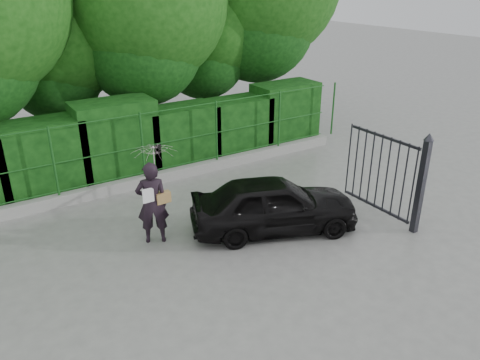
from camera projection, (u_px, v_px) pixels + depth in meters
ground at (213, 268)px, 9.38m from camera, size 80.00×80.00×0.00m
kerb at (132, 184)px, 12.79m from camera, size 14.00×0.25×0.30m
fence at (136, 146)px, 12.48m from camera, size 14.13×0.06×1.80m
hedge at (111, 145)px, 13.14m from camera, size 14.20×1.20×2.29m
trees at (115, 3)px, 14.05m from camera, size 17.10×6.15×8.08m
gate at (404, 177)px, 10.61m from camera, size 0.22×2.33×2.36m
woman at (154, 181)px, 9.85m from camera, size 1.02×0.96×2.20m
car at (274, 204)px, 10.56m from camera, size 4.05×2.79×1.28m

